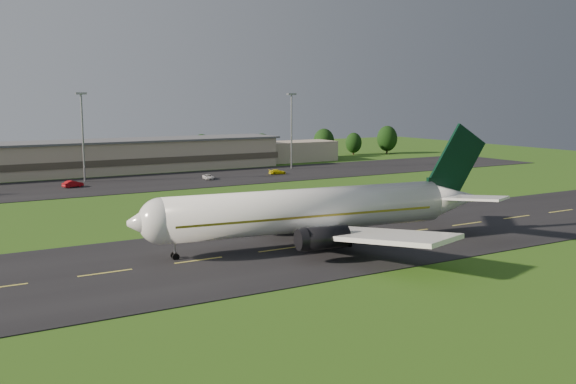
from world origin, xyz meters
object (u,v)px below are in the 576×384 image
service_vehicle_b (73,184)px  service_vehicle_c (208,177)px  terminal (75,159)px  airliner (314,211)px  light_mast_east (291,122)px  service_vehicle_d (277,172)px  light_mast_centre (82,126)px

service_vehicle_b → service_vehicle_c: service_vehicle_b is taller
terminal → service_vehicle_c: 36.41m
airliner → light_mast_east: (43.94, 80.10, 8.08)m
terminal → service_vehicle_b: 25.19m
service_vehicle_d → light_mast_east: bearing=-34.6°
airliner → terminal: airliner is taller
airliner → light_mast_centre: size_ratio=2.52×
light_mast_centre → airliner: bearing=-82.1°
airliner → service_vehicle_b: airliner is taller
service_vehicle_d → service_vehicle_b: bearing=98.7°
light_mast_centre → service_vehicle_b: size_ratio=4.57×
airliner → service_vehicle_c: (15.10, 69.80, -3.97)m
service_vehicle_b → terminal: bearing=-32.5°
light_mast_east → service_vehicle_c: (-28.83, -10.31, -12.04)m
airliner → light_mast_centre: (-11.06, 80.10, 8.08)m
light_mast_east → airliner: bearing=-118.7°
light_mast_east → service_vehicle_c: 32.90m
light_mast_east → service_vehicle_b: (-59.37, -8.14, -11.90)m
light_mast_centre → service_vehicle_d: size_ratio=4.71×
airliner → light_mast_east: bearing=68.3°
service_vehicle_c → airliner: bearing=-95.3°
light_mast_centre → light_mast_east: size_ratio=1.00×
terminal → service_vehicle_d: bearing=-30.7°
light_mast_centre → service_vehicle_d: light_mast_centre is taller
terminal → light_mast_east: (53.60, -16.18, 8.75)m
light_mast_centre → terminal: bearing=85.0°
light_mast_east → service_vehicle_d: 18.38m
terminal → light_mast_centre: size_ratio=7.13×
terminal → light_mast_centre: bearing=-95.0°
airliner → service_vehicle_b: bearing=109.1°
light_mast_east → service_vehicle_d: (-9.88, -9.80, -12.01)m
service_vehicle_d → light_mast_centre: bearing=88.4°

